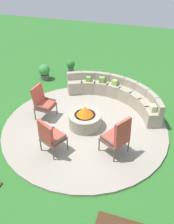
{
  "coord_description": "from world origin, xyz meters",
  "views": [
    {
      "loc": [
        1.87,
        -5.57,
        4.69
      ],
      "look_at": [
        0.0,
        0.2,
        0.45
      ],
      "focal_mm": 38.44,
      "sensor_mm": 36.0,
      "label": 1
    }
  ],
  "objects_px": {
    "curved_stone_bench": "(117,94)",
    "lounge_chair_front_left": "(42,102)",
    "potted_plant_4": "(44,71)",
    "fire_pit": "(85,119)",
    "potted_plant_2": "(71,66)",
    "lounge_chair_front_right": "(50,136)",
    "lounge_chair_back_left": "(117,137)"
  },
  "relations": [
    {
      "from": "lounge_chair_back_left",
      "to": "potted_plant_2",
      "type": "bearing_deg",
      "value": 64.87
    },
    {
      "from": "lounge_chair_front_left",
      "to": "potted_plant_2",
      "type": "xyz_separation_m",
      "value": [
        -0.33,
        3.32,
        -0.25
      ]
    },
    {
      "from": "potted_plant_2",
      "to": "lounge_chair_front_right",
      "type": "bearing_deg",
      "value": -74.94
    },
    {
      "from": "lounge_chair_front_left",
      "to": "potted_plant_2",
      "type": "relative_size",
      "value": 1.67
    },
    {
      "from": "fire_pit",
      "to": "lounge_chair_front_right",
      "type": "bearing_deg",
      "value": -110.12
    },
    {
      "from": "lounge_chair_back_left",
      "to": "potted_plant_2",
      "type": "distance_m",
      "value": 5.18
    },
    {
      "from": "lounge_chair_front_right",
      "to": "fire_pit",
      "type": "bearing_deg",
      "value": 93.78
    },
    {
      "from": "potted_plant_4",
      "to": "curved_stone_bench",
      "type": "bearing_deg",
      "value": -15.18
    },
    {
      "from": "lounge_chair_front_left",
      "to": "potted_plant_2",
      "type": "bearing_deg",
      "value": -169.98
    },
    {
      "from": "fire_pit",
      "to": "lounge_chair_front_right",
      "type": "distance_m",
      "value": 1.47
    },
    {
      "from": "fire_pit",
      "to": "potted_plant_2",
      "type": "bearing_deg",
      "value": 117.61
    },
    {
      "from": "fire_pit",
      "to": "lounge_chair_front_right",
      "type": "relative_size",
      "value": 0.91
    },
    {
      "from": "lounge_chair_front_right",
      "to": "lounge_chair_back_left",
      "type": "relative_size",
      "value": 0.94
    },
    {
      "from": "lounge_chair_back_left",
      "to": "potted_plant_2",
      "type": "height_order",
      "value": "lounge_chair_back_left"
    },
    {
      "from": "fire_pit",
      "to": "curved_stone_bench",
      "type": "distance_m",
      "value": 1.82
    },
    {
      "from": "curved_stone_bench",
      "to": "lounge_chair_front_left",
      "type": "relative_size",
      "value": 3.35
    },
    {
      "from": "lounge_chair_front_left",
      "to": "lounge_chair_front_right",
      "type": "xyz_separation_m",
      "value": [
        0.94,
        -1.43,
        -0.01
      ]
    },
    {
      "from": "lounge_chair_front_right",
      "to": "potted_plant_2",
      "type": "xyz_separation_m",
      "value": [
        -1.28,
        4.75,
        -0.24
      ]
    },
    {
      "from": "lounge_chair_front_left",
      "to": "potted_plant_4",
      "type": "xyz_separation_m",
      "value": [
        -1.21,
        2.52,
        -0.27
      ]
    },
    {
      "from": "potted_plant_2",
      "to": "lounge_chair_back_left",
      "type": "bearing_deg",
      "value": -55.31
    },
    {
      "from": "potted_plant_4",
      "to": "lounge_chair_front_left",
      "type": "bearing_deg",
      "value": -64.42
    },
    {
      "from": "lounge_chair_front_left",
      "to": "potted_plant_4",
      "type": "distance_m",
      "value": 2.81
    },
    {
      "from": "lounge_chair_front_left",
      "to": "potted_plant_4",
      "type": "height_order",
      "value": "lounge_chair_front_left"
    },
    {
      "from": "lounge_chair_back_left",
      "to": "potted_plant_4",
      "type": "bearing_deg",
      "value": 78.0
    },
    {
      "from": "lounge_chair_front_left",
      "to": "lounge_chair_back_left",
      "type": "xyz_separation_m",
      "value": [
        2.61,
        -0.94,
        0.01
      ]
    },
    {
      "from": "curved_stone_bench",
      "to": "lounge_chair_front_right",
      "type": "height_order",
      "value": "lounge_chair_front_right"
    },
    {
      "from": "curved_stone_bench",
      "to": "potted_plant_4",
      "type": "bearing_deg",
      "value": 164.82
    },
    {
      "from": "lounge_chair_front_right",
      "to": "lounge_chair_front_left",
      "type": "bearing_deg",
      "value": 147.32
    },
    {
      "from": "lounge_chair_front_right",
      "to": "potted_plant_2",
      "type": "relative_size",
      "value": 1.68
    },
    {
      "from": "lounge_chair_front_left",
      "to": "lounge_chair_front_right",
      "type": "bearing_deg",
      "value": 37.7
    },
    {
      "from": "fire_pit",
      "to": "curved_stone_bench",
      "type": "relative_size",
      "value": 0.27
    },
    {
      "from": "curved_stone_bench",
      "to": "lounge_chair_front_left",
      "type": "height_order",
      "value": "lounge_chair_front_left"
    }
  ]
}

